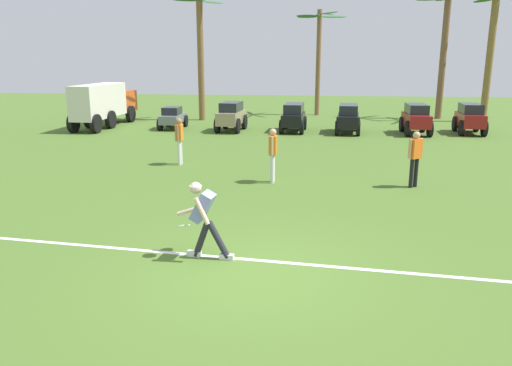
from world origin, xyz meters
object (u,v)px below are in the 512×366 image
at_px(teammate_deep, 179,137).
at_px(palm_tree_far_left, 200,47).
at_px(teammate_near_sideline, 415,154).
at_px(box_truck, 104,103).
at_px(palm_tree_left_of_centre, 319,49).
at_px(parked_car_slot_b, 231,116).
at_px(palm_tree_right_of_centre, 444,45).
at_px(parked_car_slot_e, 416,118).
at_px(parked_car_slot_f, 470,118).
at_px(frisbee_thrower, 204,216).
at_px(parked_car_slot_a, 173,117).
at_px(frisbee_in_flight, 183,226).
at_px(teammate_midfield, 273,150).
at_px(parked_car_slot_c, 294,117).
at_px(palm_tree_far_right, 491,48).
at_px(parked_car_slot_d, 348,118).

relative_size(teammate_deep, palm_tree_far_left, 0.23).
distance_m(teammate_near_sideline, box_truck, 17.44).
relative_size(palm_tree_far_left, palm_tree_left_of_centre, 1.10).
bearing_deg(box_truck, palm_tree_left_of_centre, 31.70).
bearing_deg(palm_tree_far_left, parked_car_slot_b, -60.06).
bearing_deg(palm_tree_right_of_centre, parked_car_slot_b, -150.13).
bearing_deg(parked_car_slot_e, parked_car_slot_b, 179.91).
bearing_deg(teammate_deep, palm_tree_right_of_centre, 51.12).
xyz_separation_m(teammate_near_sideline, parked_car_slot_f, (4.49, 10.64, -0.20)).
bearing_deg(frisbee_thrower, parked_car_slot_a, 107.83).
bearing_deg(palm_tree_far_left, palm_tree_right_of_centre, 9.62).
xyz_separation_m(frisbee_in_flight, parked_car_slot_a, (-4.76, 15.98, 0.07)).
height_order(parked_car_slot_b, parked_car_slot_f, same).
distance_m(frisbee_in_flight, parked_car_slot_e, 17.06).
bearing_deg(teammate_deep, frisbee_thrower, -71.81).
relative_size(teammate_midfield, palm_tree_left_of_centre, 0.25).
relative_size(parked_car_slot_c, palm_tree_left_of_centre, 0.39).
xyz_separation_m(frisbee_thrower, frisbee_in_flight, (-0.46, 0.26, -0.29)).
bearing_deg(teammate_near_sideline, box_truck, 141.23).
xyz_separation_m(teammate_midfield, parked_car_slot_c, (0.13, 10.27, -0.22)).
distance_m(parked_car_slot_f, palm_tree_far_right, 6.21).
bearing_deg(palm_tree_right_of_centre, teammate_midfield, -116.80).
height_order(palm_tree_far_left, palm_tree_far_right, palm_tree_far_right).
height_order(frisbee_thrower, palm_tree_far_right, palm_tree_far_right).
bearing_deg(parked_car_slot_c, palm_tree_left_of_centre, 81.13).
height_order(frisbee_thrower, teammate_midfield, teammate_midfield).
relative_size(teammate_midfield, parked_car_slot_d, 0.63).
relative_size(parked_car_slot_f, palm_tree_far_left, 0.35).
bearing_deg(parked_car_slot_d, box_truck, 176.69).
xyz_separation_m(parked_car_slot_a, parked_car_slot_e, (11.83, -0.46, 0.18)).
xyz_separation_m(parked_car_slot_a, parked_car_slot_b, (3.07, -0.45, 0.18)).
height_order(teammate_midfield, parked_car_slot_d, teammate_midfield).
relative_size(parked_car_slot_d, palm_tree_left_of_centre, 0.39).
xyz_separation_m(teammate_midfield, palm_tree_left_of_centre, (1.27, 17.59, 3.04)).
bearing_deg(parked_car_slot_d, parked_car_slot_f, 4.37).
height_order(frisbee_in_flight, teammate_deep, teammate_deep).
bearing_deg(teammate_deep, parked_car_slot_b, 87.11).
relative_size(box_truck, palm_tree_right_of_centre, 0.84).
bearing_deg(frisbee_in_flight, palm_tree_far_right, 60.59).
height_order(parked_car_slot_b, palm_tree_right_of_centre, palm_tree_right_of_centre).
relative_size(frisbee_in_flight, parked_car_slot_b, 0.15).
distance_m(parked_car_slot_e, palm_tree_far_right, 7.79).
bearing_deg(parked_car_slot_b, teammate_deep, -92.89).
relative_size(frisbee_thrower, box_truck, 0.24).
height_order(teammate_deep, palm_tree_far_right, palm_tree_far_right).
distance_m(parked_car_slot_a, parked_car_slot_f, 14.39).
height_order(frisbee_thrower, parked_car_slot_e, parked_car_slot_e).
relative_size(parked_car_slot_b, palm_tree_far_right, 0.35).
bearing_deg(parked_car_slot_a, palm_tree_far_left, 79.69).
relative_size(teammate_deep, parked_car_slot_d, 0.63).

